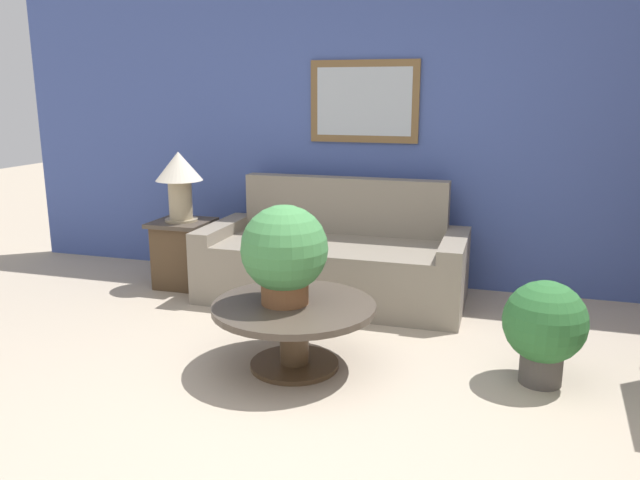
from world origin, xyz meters
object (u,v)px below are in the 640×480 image
object	(u,v)px
table_lamp	(179,176)
potted_plant_on_table	(284,252)
side_table	(183,253)
coffee_table	(294,321)
couch_main	(334,262)
potted_plant_floor	(544,326)

from	to	relation	value
table_lamp	potted_plant_on_table	distance (m)	1.93
side_table	table_lamp	world-z (taller)	table_lamp
coffee_table	side_table	size ratio (longest dim) A/B	1.72
coffee_table	side_table	bearing A→B (deg)	138.65
couch_main	side_table	distance (m)	1.34
side_table	potted_plant_on_table	bearing A→B (deg)	-42.50
table_lamp	side_table	bearing A→B (deg)	180.00
coffee_table	potted_plant_on_table	bearing A→B (deg)	-178.52
coffee_table	potted_plant_on_table	size ratio (longest dim) A/B	1.66
coffee_table	potted_plant_on_table	distance (m)	0.43
coffee_table	table_lamp	xyz separation A→B (m)	(-1.47, 1.29, 0.67)
potted_plant_floor	potted_plant_on_table	bearing A→B (deg)	-171.95
potted_plant_on_table	coffee_table	bearing A→B (deg)	1.48
side_table	couch_main	bearing A→B (deg)	2.64
couch_main	potted_plant_floor	distance (m)	1.94
potted_plant_floor	side_table	bearing A→B (deg)	159.61
table_lamp	potted_plant_on_table	bearing A→B (deg)	-42.50
coffee_table	side_table	distance (m)	1.96
coffee_table	potted_plant_floor	xyz separation A→B (m)	(1.44, 0.21, 0.05)
coffee_table	table_lamp	bearing A→B (deg)	138.65
potted_plant_on_table	side_table	bearing A→B (deg)	137.50
couch_main	side_table	xyz separation A→B (m)	(-1.34, -0.06, -0.01)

